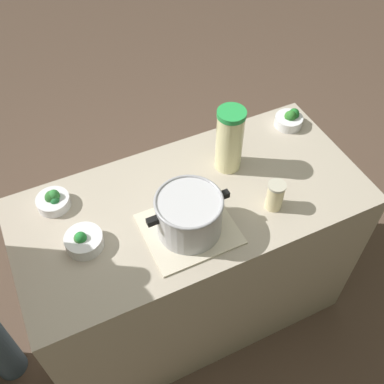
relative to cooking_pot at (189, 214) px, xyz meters
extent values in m
plane|color=brown|center=(-0.07, -0.12, -0.97)|extent=(8.00, 8.00, 0.00)
cube|color=#AA9E8C|center=(-0.07, -0.12, -0.53)|extent=(1.39, 0.66, 0.88)
cube|color=beige|center=(0.00, 0.00, -0.09)|extent=(0.33, 0.29, 0.01)
cylinder|color=#B7B7BC|center=(0.00, 0.00, -0.01)|extent=(0.24, 0.24, 0.16)
torus|color=#99999E|center=(0.00, 0.00, 0.07)|extent=(0.24, 0.24, 0.01)
cube|color=black|center=(-0.14, 0.00, 0.04)|extent=(0.04, 0.02, 0.02)
cube|color=black|center=(0.14, 0.00, 0.04)|extent=(0.04, 0.02, 0.02)
cylinder|color=beige|center=(-0.28, -0.23, 0.04)|extent=(0.11, 0.11, 0.26)
cylinder|color=green|center=(-0.28, -0.23, 0.18)|extent=(0.11, 0.11, 0.02)
ellipsoid|color=yellow|center=(-0.27, -0.23, 0.06)|extent=(0.04, 0.04, 0.01)
cylinder|color=beige|center=(-0.34, 0.04, -0.04)|extent=(0.07, 0.07, 0.11)
cylinder|color=#B2AD99|center=(-0.34, 0.04, 0.03)|extent=(0.07, 0.07, 0.01)
cylinder|color=silver|center=(0.42, -0.32, -0.07)|extent=(0.13, 0.13, 0.04)
ellipsoid|color=#2A6729|center=(0.42, -0.33, -0.05)|extent=(0.05, 0.05, 0.06)
ellipsoid|color=#2F7F37|center=(0.41, -0.33, -0.04)|extent=(0.04, 0.04, 0.05)
ellipsoid|color=#236F36|center=(0.41, -0.31, -0.06)|extent=(0.04, 0.04, 0.04)
cylinder|color=silver|center=(0.36, -0.10, -0.07)|extent=(0.14, 0.14, 0.05)
ellipsoid|color=#396732|center=(0.37, -0.10, -0.04)|extent=(0.05, 0.05, 0.05)
ellipsoid|color=#237D32|center=(0.37, -0.09, -0.04)|extent=(0.04, 0.04, 0.05)
cylinder|color=silver|center=(-0.65, -0.33, -0.07)|extent=(0.12, 0.12, 0.05)
ellipsoid|color=#1E6D28|center=(-0.67, -0.33, -0.04)|extent=(0.05, 0.05, 0.05)
ellipsoid|color=#2E7426|center=(-0.65, -0.33, -0.04)|extent=(0.04, 0.04, 0.05)
ellipsoid|color=#296E27|center=(-0.65, -0.33, -0.04)|extent=(0.05, 0.05, 0.05)
camera|label=1|loc=(0.40, 0.88, 1.27)|focal=42.36mm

